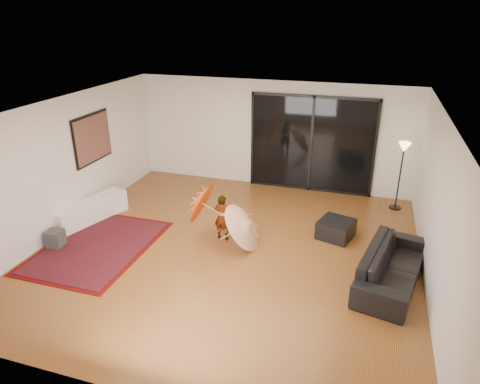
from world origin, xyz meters
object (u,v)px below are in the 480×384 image
at_px(media_console, 91,211).
at_px(ottoman, 336,229).
at_px(child, 222,217).
at_px(sofa, 392,266).

distance_m(media_console, ottoman, 5.23).
bearing_deg(child, ottoman, -157.28).
bearing_deg(sofa, ottoman, 50.74).
distance_m(ottoman, child, 2.31).
bearing_deg(sofa, child, 92.10).
height_order(media_console, sofa, sofa).
relative_size(ottoman, child, 0.68).
height_order(sofa, ottoman, sofa).
xyz_separation_m(ottoman, child, (-2.17, -0.74, 0.29)).
height_order(media_console, child, child).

